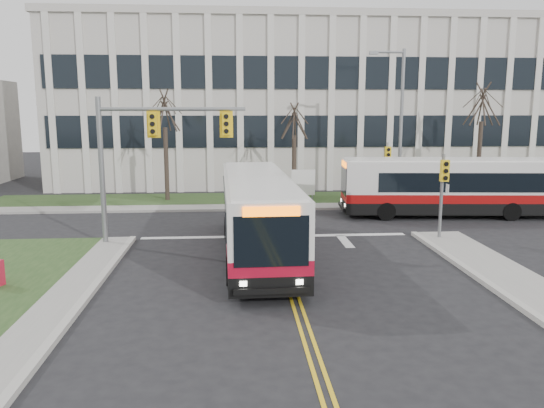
{
  "coord_description": "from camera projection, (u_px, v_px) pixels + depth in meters",
  "views": [
    {
      "loc": [
        -1.79,
        -15.19,
        5.64
      ],
      "look_at": [
        -0.32,
        5.36,
        2.0
      ],
      "focal_mm": 35.0,
      "sensor_mm": 36.0,
      "label": 1
    }
  ],
  "objects": [
    {
      "name": "ground",
      "position": [
        295.0,
        300.0,
        16.03
      ],
      "size": [
        120.0,
        120.0,
        0.0
      ],
      "primitive_type": "plane",
      "color": "black",
      "rests_on": "ground"
    },
    {
      "name": "sidewalk_cross",
      "position": [
        350.0,
        206.0,
        31.29
      ],
      "size": [
        44.0,
        1.6,
        0.14
      ],
      "primitive_type": "cube",
      "color": "#9E9B93",
      "rests_on": "ground"
    },
    {
      "name": "building_lawn",
      "position": [
        340.0,
        199.0,
        34.05
      ],
      "size": [
        44.0,
        5.0,
        0.12
      ],
      "primitive_type": "cube",
      "color": "#26411C",
      "rests_on": "ground"
    },
    {
      "name": "office_building",
      "position": [
        314.0,
        106.0,
        44.8
      ],
      "size": [
        40.0,
        16.0,
        12.0
      ],
      "primitive_type": "cube",
      "color": "beige",
      "rests_on": "ground"
    },
    {
      "name": "mast_arm_signal",
      "position": [
        141.0,
        144.0,
        21.93
      ],
      "size": [
        6.11,
        0.38,
        6.2
      ],
      "color": "slate",
      "rests_on": "ground"
    },
    {
      "name": "signal_pole_near",
      "position": [
        443.0,
        184.0,
        22.87
      ],
      "size": [
        0.34,
        0.39,
        3.8
      ],
      "color": "slate",
      "rests_on": "ground"
    },
    {
      "name": "signal_pole_far",
      "position": [
        387.0,
        164.0,
        31.22
      ],
      "size": [
        0.34,
        0.39,
        3.8
      ],
      "color": "slate",
      "rests_on": "ground"
    },
    {
      "name": "streetlight",
      "position": [
        399.0,
        118.0,
        31.6
      ],
      "size": [
        2.15,
        0.25,
        9.2
      ],
      "color": "slate",
      "rests_on": "ground"
    },
    {
      "name": "directory_sign",
      "position": [
        303.0,
        183.0,
        33.19
      ],
      "size": [
        1.5,
        0.12,
        2.0
      ],
      "color": "slate",
      "rests_on": "ground"
    },
    {
      "name": "tree_left",
      "position": [
        165.0,
        113.0,
        32.32
      ],
      "size": [
        1.8,
        1.8,
        7.7
      ],
      "color": "#42352B",
      "rests_on": "ground"
    },
    {
      "name": "tree_mid",
      "position": [
        294.0,
        123.0,
        33.19
      ],
      "size": [
        1.8,
        1.8,
        6.82
      ],
      "color": "#42352B",
      "rests_on": "ground"
    },
    {
      "name": "tree_right",
      "position": [
        482.0,
        106.0,
        33.66
      ],
      "size": [
        1.8,
        1.8,
        8.25
      ],
      "color": "#42352B",
      "rests_on": "ground"
    },
    {
      "name": "bus_main",
      "position": [
        257.0,
        217.0,
        20.78
      ],
      "size": [
        2.81,
        11.59,
        3.07
      ],
      "primitive_type": null,
      "rotation": [
        0.0,
        0.0,
        0.03
      ],
      "color": "silver",
      "rests_on": "ground"
    },
    {
      "name": "bus_cross",
      "position": [
        450.0,
        188.0,
        28.38
      ],
      "size": [
        11.59,
        3.4,
        3.05
      ],
      "primitive_type": null,
      "rotation": [
        0.0,
        0.0,
        -1.65
      ],
      "color": "silver",
      "rests_on": "ground"
    }
  ]
}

